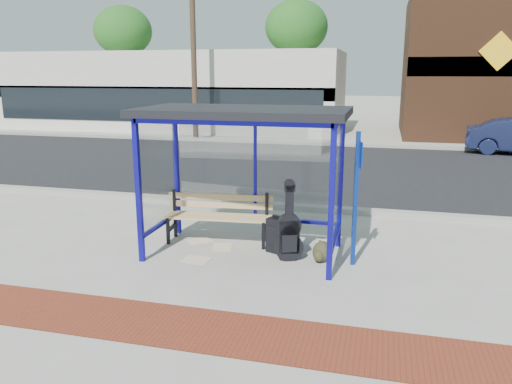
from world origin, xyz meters
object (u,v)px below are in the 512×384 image
(bench, at_px, (218,214))
(suitcase, at_px, (278,236))
(backpack, at_px, (321,252))
(guitar_bag, at_px, (289,233))

(bench, height_order, suitcase, bench)
(bench, distance_m, backpack, 2.01)
(guitar_bag, xyz_separation_m, backpack, (0.51, 0.05, -0.30))
(guitar_bag, xyz_separation_m, suitcase, (-0.24, 0.31, -0.16))
(suitcase, distance_m, backpack, 0.80)
(guitar_bag, height_order, backpack, guitar_bag)
(suitcase, xyz_separation_m, backpack, (0.75, -0.26, -0.14))
(guitar_bag, distance_m, backpack, 0.59)
(bench, bearing_deg, guitar_bag, -28.53)
(bench, bearing_deg, suitcase, -19.43)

